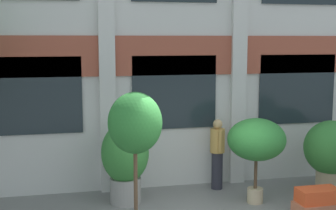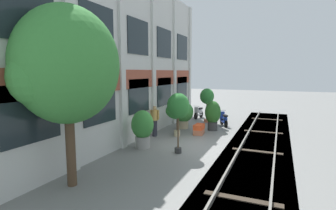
% 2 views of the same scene
% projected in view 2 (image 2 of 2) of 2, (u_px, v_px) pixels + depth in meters
% --- Properties ---
extents(ground_plane, '(80.00, 80.00, 0.00)m').
position_uv_depth(ground_plane, '(195.00, 146.00, 12.30)').
color(ground_plane, slate).
extents(apartment_facade, '(15.90, 0.64, 8.23)m').
position_uv_depth(apartment_facade, '(134.00, 59.00, 13.05)').
color(apartment_facade, silver).
rests_on(apartment_facade, ground).
extents(rail_tracks, '(23.54, 2.80, 0.43)m').
position_uv_depth(rail_tracks, '(256.00, 156.00, 11.23)').
color(rail_tracks, '#4C473F').
rests_on(rail_tracks, ground).
extents(broadleaf_tree, '(3.17, 3.02, 5.37)m').
position_uv_depth(broadleaf_tree, '(67.00, 68.00, 7.58)').
color(broadleaf_tree, '#4C3826').
rests_on(broadleaf_tree, ground).
extents(potted_plant_low_pan, '(1.23, 1.23, 1.83)m').
position_uv_depth(potted_plant_low_pan, '(177.00, 111.00, 14.00)').
color(potted_plant_low_pan, tan).
rests_on(potted_plant_low_pan, ground).
extents(potted_plant_tall_urn, '(0.95, 0.95, 2.33)m').
position_uv_depth(potted_plant_tall_urn, '(207.00, 97.00, 17.80)').
color(potted_plant_tall_urn, '#B76647').
rests_on(potted_plant_tall_urn, ground).
extents(potted_plant_fluted_column, '(1.23, 1.23, 1.64)m').
position_uv_depth(potted_plant_fluted_column, '(183.00, 113.00, 16.01)').
color(potted_plant_fluted_column, tan).
rests_on(potted_plant_fluted_column, ground).
extents(potted_plant_glazed_jar, '(1.01, 1.01, 1.74)m').
position_uv_depth(potted_plant_glazed_jar, '(142.00, 127.00, 11.83)').
color(potted_plant_glazed_jar, gray).
rests_on(potted_plant_glazed_jar, ground).
extents(potted_plant_ribbed_drum, '(0.93, 0.93, 1.75)m').
position_uv_depth(potted_plant_ribbed_drum, '(213.00, 114.00, 15.44)').
color(potted_plant_ribbed_drum, '#333333').
rests_on(potted_plant_ribbed_drum, ground).
extents(potted_plant_square_trough, '(0.96, 0.61, 0.55)m').
position_uv_depth(potted_plant_square_trough, '(199.00, 129.00, 14.60)').
color(potted_plant_square_trough, '#B76647').
rests_on(potted_plant_square_trough, ground).
extents(potted_plant_terracotta_small, '(0.94, 0.94, 2.58)m').
position_uv_depth(potted_plant_terracotta_small, '(178.00, 107.00, 10.97)').
color(potted_plant_terracotta_small, '#333333').
rests_on(potted_plant_terracotta_small, ground).
extents(scooter_near_curb, '(1.38, 0.54, 0.98)m').
position_uv_depth(scooter_near_curb, '(199.00, 112.00, 19.56)').
color(scooter_near_curb, black).
rests_on(scooter_near_curb, ground).
extents(scooter_second_parked, '(1.26, 0.79, 0.98)m').
position_uv_depth(scooter_second_parked, '(224.00, 119.00, 16.67)').
color(scooter_second_parked, black).
rests_on(scooter_second_parked, ground).
extents(resident_by_doorway, '(0.34, 0.53, 1.64)m').
position_uv_depth(resident_by_doorway, '(155.00, 120.00, 14.04)').
color(resident_by_doorway, '#282833').
rests_on(resident_by_doorway, ground).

